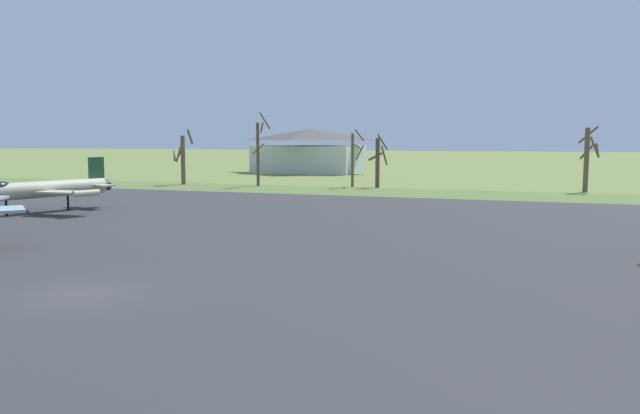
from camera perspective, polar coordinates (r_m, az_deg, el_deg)
ground_plane at (r=27.45m, az=-20.72°, el=-7.45°), size 600.00×600.00×0.00m
asphalt_apron at (r=41.58m, az=-5.60°, el=-2.47°), size 79.36×56.41×0.05m
grass_verge_strip at (r=73.82m, az=5.62°, el=1.34°), size 139.36×12.00×0.06m
jet_fighter_front_left at (r=57.64m, az=-24.51°, el=1.45°), size 11.04×14.04×4.63m
bare_tree_far_left at (r=87.55m, az=-12.37°, el=4.42°), size 3.17×3.11×7.56m
bare_tree_left_of_center at (r=83.16m, az=-5.61°, el=5.07°), size 2.46×2.45×9.63m
bare_tree_center at (r=81.47m, az=3.09°, el=4.53°), size 1.75×2.91×7.47m
bare_tree_right_of_center at (r=81.04m, az=5.29°, el=4.18°), size 2.68×2.70×6.85m
bare_tree_far_right at (r=80.31m, az=23.16°, el=4.21°), size 2.45×2.77×7.79m
visitor_building at (r=116.56m, az=-0.99°, el=5.08°), size 19.20×13.79×8.07m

